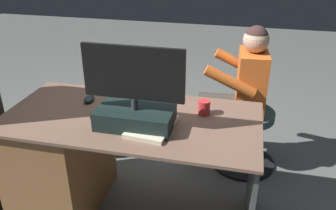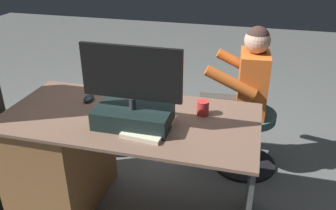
% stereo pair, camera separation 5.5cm
% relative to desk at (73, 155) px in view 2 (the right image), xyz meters
% --- Properties ---
extents(ground_plane, '(10.00, 10.00, 0.00)m').
position_rel_desk_xyz_m(ground_plane, '(-0.41, -0.41, -0.39)').
color(ground_plane, '#5F625F').
extents(desk, '(1.51, 0.73, 0.73)m').
position_rel_desk_xyz_m(desk, '(0.00, 0.00, 0.00)').
color(desk, brown).
rests_on(desk, ground_plane).
extents(monitor, '(0.55, 0.23, 0.46)m').
position_rel_desk_xyz_m(monitor, '(-0.47, 0.10, 0.48)').
color(monitor, black).
rests_on(monitor, desk).
extents(keyboard, '(0.42, 0.14, 0.02)m').
position_rel_desk_xyz_m(keyboard, '(-0.40, -0.10, 0.36)').
color(keyboard, black).
rests_on(keyboard, desk).
extents(computer_mouse, '(0.06, 0.10, 0.04)m').
position_rel_desk_xyz_m(computer_mouse, '(-0.09, -0.13, 0.37)').
color(computer_mouse, '#202C32').
rests_on(computer_mouse, desk).
extents(cup, '(0.07, 0.07, 0.09)m').
position_rel_desk_xyz_m(cup, '(-0.82, -0.13, 0.39)').
color(cup, red).
rests_on(cup, desk).
extents(tv_remote, '(0.11, 0.15, 0.02)m').
position_rel_desk_xyz_m(tv_remote, '(-0.24, 0.03, 0.36)').
color(tv_remote, black).
rests_on(tv_remote, desk).
extents(notebook_binder, '(0.25, 0.32, 0.02)m').
position_rel_desk_xyz_m(notebook_binder, '(-0.57, 0.10, 0.36)').
color(notebook_binder, beige).
rests_on(notebook_binder, desk).
extents(office_chair_teddy, '(0.52, 0.52, 0.48)m').
position_rel_desk_xyz_m(office_chair_teddy, '(-0.01, -0.82, -0.11)').
color(office_chair_teddy, black).
rests_on(office_chair_teddy, ground_plane).
extents(teddy_bear, '(0.24, 0.24, 0.33)m').
position_rel_desk_xyz_m(teddy_bear, '(-0.01, -0.83, 0.24)').
color(teddy_bear, '#D0BF84').
rests_on(teddy_bear, office_chair_teddy).
extents(visitor_chair, '(0.51, 0.51, 0.48)m').
position_rel_desk_xyz_m(visitor_chair, '(-1.09, -0.74, -0.11)').
color(visitor_chair, black).
rests_on(visitor_chair, ground_plane).
extents(person, '(0.57, 0.50, 1.13)m').
position_rel_desk_xyz_m(person, '(-0.99, -0.74, 0.28)').
color(person, orange).
rests_on(person, ground_plane).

